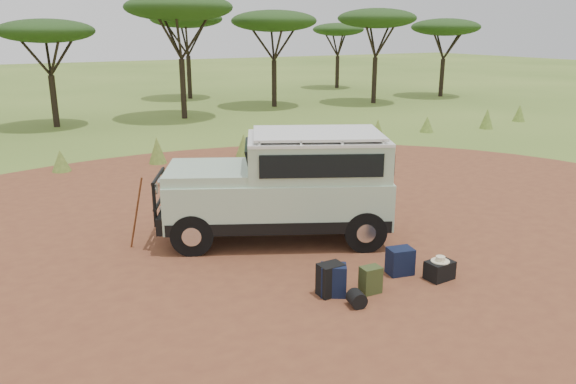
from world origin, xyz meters
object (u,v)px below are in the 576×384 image
duffel_navy (400,261)px  hard_case (439,270)px  backpack_navy (333,280)px  backpack_olive (371,280)px  safari_vehicle (285,188)px  backpack_black (330,280)px  walking_staff (136,213)px

duffel_navy → hard_case: size_ratio=1.04×
backpack_navy → hard_case: (2.04, -0.39, -0.11)m
backpack_olive → hard_case: bearing=-3.7°
safari_vehicle → hard_case: 3.63m
backpack_black → backpack_navy: (0.03, -0.04, -0.00)m
backpack_navy → backpack_olive: bearing=10.9°
safari_vehicle → backpack_black: (-0.62, -2.75, -0.84)m
duffel_navy → hard_case: 0.72m
backpack_navy → duffel_navy: bearing=36.0°
backpack_black → backpack_olive: (0.65, -0.27, -0.05)m
walking_staff → duffel_navy: walking_staff is taller
backpack_navy → duffel_navy: 1.57m
backpack_black → duffel_navy: (1.59, 0.09, -0.03)m
backpack_olive → hard_case: size_ratio=0.98×
safari_vehicle → backpack_navy: size_ratio=9.08×
backpack_black → backpack_olive: backpack_black is taller
backpack_navy → backpack_olive: (0.61, -0.23, -0.04)m
safari_vehicle → backpack_black: 2.94m
safari_vehicle → backpack_navy: 2.97m
backpack_navy → duffel_navy: size_ratio=1.10×
backpack_navy → hard_case: 2.08m
backpack_olive → duffel_navy: size_ratio=0.94×
safari_vehicle → backpack_olive: 3.15m
backpack_olive → backpack_black: bearing=160.7°
backpack_navy → backpack_black: bearing=163.2°
backpack_navy → duffel_navy: (1.56, 0.13, -0.03)m
walking_staff → duffel_navy: 5.35m
walking_staff → backpack_olive: bearing=-98.9°
safari_vehicle → backpack_black: size_ratio=8.92×
backpack_black → duffel_navy: size_ratio=1.12×
backpack_navy → backpack_olive: size_ratio=1.17×
backpack_olive → hard_case: backpack_olive is taller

